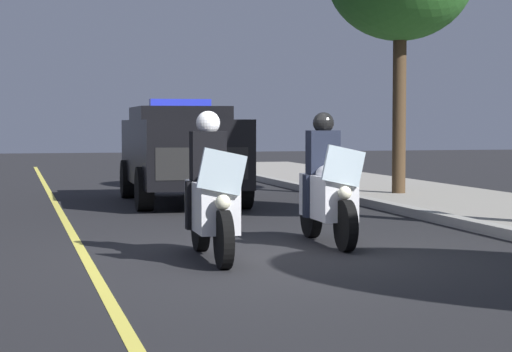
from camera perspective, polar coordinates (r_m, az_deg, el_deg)
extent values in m
plane|color=black|center=(11.31, 1.15, -4.81)|extent=(80.00, 80.00, 0.00)
cube|color=#E0D14C|center=(10.93, -10.10, -5.12)|extent=(48.00, 0.12, 0.01)
cylinder|color=black|center=(10.23, -1.96, -3.85)|extent=(0.64, 0.14, 0.64)
cylinder|color=black|center=(11.69, -3.37, -2.97)|extent=(0.64, 0.16, 0.64)
cube|color=white|center=(10.91, -2.70, -1.83)|extent=(1.21, 0.47, 0.56)
ellipsoid|color=white|center=(10.84, -2.65, -0.27)|extent=(0.57, 0.33, 0.24)
cube|color=silver|center=(10.26, -2.07, 0.26)|extent=(0.07, 0.56, 0.53)
sphere|color=#F9F4CC|center=(10.23, -2.00, -1.60)|extent=(0.17, 0.17, 0.17)
sphere|color=red|center=(10.37, -3.08, -0.10)|extent=(0.09, 0.09, 0.09)
sphere|color=#1933F2|center=(10.43, -1.34, -0.07)|extent=(0.09, 0.09, 0.09)
cube|color=black|center=(11.10, -2.92, 1.16)|extent=(0.29, 0.41, 0.60)
cube|color=black|center=(11.11, -1.84, -1.73)|extent=(0.18, 0.14, 0.56)
cube|color=black|center=(11.04, -3.87, -1.77)|extent=(0.18, 0.14, 0.56)
sphere|color=white|center=(11.08, -2.90, 3.22)|extent=(0.28, 0.28, 0.28)
cylinder|color=black|center=(11.64, 5.42, -3.00)|extent=(0.64, 0.14, 0.64)
cylinder|color=black|center=(13.07, 3.34, -2.32)|extent=(0.64, 0.16, 0.64)
cube|color=white|center=(12.31, 4.35, -1.26)|extent=(1.21, 0.47, 0.56)
ellipsoid|color=white|center=(12.24, 4.43, 0.12)|extent=(0.57, 0.33, 0.24)
cube|color=silver|center=(11.68, 5.29, 0.61)|extent=(0.07, 0.56, 0.53)
sphere|color=#F9F4CC|center=(11.64, 5.37, -1.03)|extent=(0.17, 0.17, 0.17)
sphere|color=red|center=(11.76, 4.35, 0.29)|extent=(0.09, 0.09, 0.09)
sphere|color=#1933F2|center=(11.86, 5.82, 0.31)|extent=(0.09, 0.09, 0.09)
cube|color=black|center=(12.49, 4.05, 1.38)|extent=(0.29, 0.41, 0.60)
cube|color=black|center=(12.53, 5.00, -1.18)|extent=(0.18, 0.14, 0.56)
cube|color=black|center=(12.41, 3.24, -1.22)|extent=(0.18, 0.14, 0.56)
sphere|color=black|center=(12.47, 4.09, 3.21)|extent=(0.28, 0.28, 0.28)
cube|color=black|center=(18.65, -4.53, 1.49)|extent=(4.95, 2.03, 1.24)
cube|color=black|center=(18.94, -4.68, 3.63)|extent=(2.45, 1.81, 0.36)
cube|color=#2633D8|center=(18.74, -4.59, 4.43)|extent=(0.31, 1.21, 0.14)
cube|color=black|center=(16.29, -3.29, 0.75)|extent=(0.16, 1.62, 0.56)
cylinder|color=black|center=(17.32, -0.82, -0.69)|extent=(0.81, 0.30, 0.80)
cylinder|color=black|center=(17.03, -6.75, -0.78)|extent=(0.81, 0.30, 0.80)
cylinder|color=black|center=(20.35, -2.66, -0.11)|extent=(0.81, 0.30, 0.80)
cylinder|color=black|center=(20.11, -7.72, -0.18)|extent=(0.81, 0.30, 0.80)
cylinder|color=#42301E|center=(20.20, 8.62, 3.75)|extent=(0.28, 0.28, 3.36)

